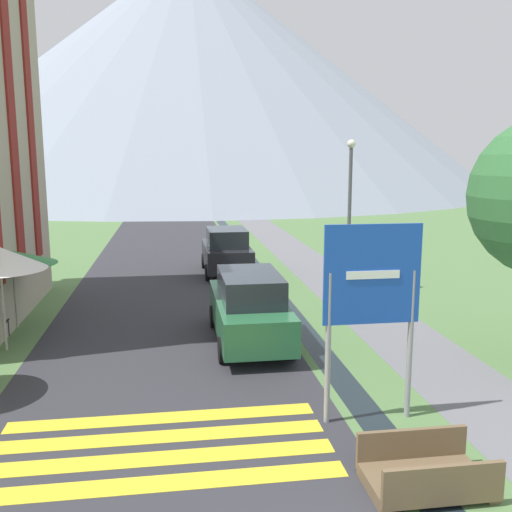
{
  "coord_description": "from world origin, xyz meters",
  "views": [
    {
      "loc": [
        -2.26,
        -4.79,
        4.66
      ],
      "look_at": [
        -0.06,
        10.0,
        2.01
      ],
      "focal_mm": 40.0,
      "sensor_mm": 36.0,
      "label": 1
    }
  ],
  "objects_px": {
    "road_sign": "(372,294)",
    "footbridge": "(426,474)",
    "cafe_umbrella_rear_green": "(13,258)",
    "parked_car_near": "(249,307)",
    "cafe_umbrella_middle_white": "(0,258)",
    "parked_car_far": "(227,251)",
    "streetlamp": "(350,204)"
  },
  "relations": [
    {
      "from": "parked_car_near",
      "to": "parked_car_far",
      "type": "xyz_separation_m",
      "value": [
        0.26,
        8.58,
        -0.0
      ]
    },
    {
      "from": "parked_car_near",
      "to": "streetlamp",
      "type": "bearing_deg",
      "value": 49.12
    },
    {
      "from": "cafe_umbrella_middle_white",
      "to": "streetlamp",
      "type": "bearing_deg",
      "value": 23.71
    },
    {
      "from": "footbridge",
      "to": "parked_car_far",
      "type": "bearing_deg",
      "value": 95.0
    },
    {
      "from": "parked_car_far",
      "to": "cafe_umbrella_middle_white",
      "type": "height_order",
      "value": "cafe_umbrella_middle_white"
    },
    {
      "from": "road_sign",
      "to": "footbridge",
      "type": "bearing_deg",
      "value": -87.63
    },
    {
      "from": "cafe_umbrella_middle_white",
      "to": "cafe_umbrella_rear_green",
      "type": "distance_m",
      "value": 1.95
    },
    {
      "from": "parked_car_near",
      "to": "parked_car_far",
      "type": "bearing_deg",
      "value": 88.27
    },
    {
      "from": "road_sign",
      "to": "cafe_umbrella_middle_white",
      "type": "bearing_deg",
      "value": 146.93
    },
    {
      "from": "road_sign",
      "to": "parked_car_far",
      "type": "height_order",
      "value": "road_sign"
    },
    {
      "from": "cafe_umbrella_rear_green",
      "to": "road_sign",
      "type": "bearing_deg",
      "value": -41.45
    },
    {
      "from": "cafe_umbrella_middle_white",
      "to": "streetlamp",
      "type": "height_order",
      "value": "streetlamp"
    },
    {
      "from": "footbridge",
      "to": "cafe_umbrella_rear_green",
      "type": "distance_m",
      "value": 11.93
    },
    {
      "from": "road_sign",
      "to": "cafe_umbrella_rear_green",
      "type": "xyz_separation_m",
      "value": [
        -7.63,
        6.74,
        -0.37
      ]
    },
    {
      "from": "road_sign",
      "to": "parked_car_far",
      "type": "bearing_deg",
      "value": 95.44
    },
    {
      "from": "footbridge",
      "to": "streetlamp",
      "type": "relative_size",
      "value": 0.33
    },
    {
      "from": "footbridge",
      "to": "parked_car_near",
      "type": "xyz_separation_m",
      "value": [
        -1.6,
        6.74,
        0.68
      ]
    },
    {
      "from": "parked_car_near",
      "to": "cafe_umbrella_middle_white",
      "type": "distance_m",
      "value": 6.06
    },
    {
      "from": "parked_car_far",
      "to": "streetlamp",
      "type": "distance_m",
      "value": 5.85
    },
    {
      "from": "footbridge",
      "to": "cafe_umbrella_rear_green",
      "type": "bearing_deg",
      "value": 130.86
    },
    {
      "from": "road_sign",
      "to": "cafe_umbrella_rear_green",
      "type": "height_order",
      "value": "road_sign"
    },
    {
      "from": "cafe_umbrella_rear_green",
      "to": "parked_car_near",
      "type": "bearing_deg",
      "value": -19.7
    },
    {
      "from": "cafe_umbrella_rear_green",
      "to": "streetlamp",
      "type": "distance_m",
      "value": 10.49
    },
    {
      "from": "parked_car_far",
      "to": "cafe_umbrella_middle_white",
      "type": "relative_size",
      "value": 1.53
    },
    {
      "from": "road_sign",
      "to": "cafe_umbrella_rear_green",
      "type": "bearing_deg",
      "value": 138.55
    },
    {
      "from": "parked_car_far",
      "to": "road_sign",
      "type": "bearing_deg",
      "value": -84.56
    },
    {
      "from": "parked_car_near",
      "to": "cafe_umbrella_rear_green",
      "type": "relative_size",
      "value": 1.93
    },
    {
      "from": "footbridge",
      "to": "parked_car_near",
      "type": "distance_m",
      "value": 6.96
    },
    {
      "from": "road_sign",
      "to": "footbridge",
      "type": "distance_m",
      "value": 3.02
    },
    {
      "from": "parked_car_far",
      "to": "cafe_umbrella_rear_green",
      "type": "bearing_deg",
      "value": -134.99
    },
    {
      "from": "parked_car_near",
      "to": "cafe_umbrella_middle_white",
      "type": "bearing_deg",
      "value": 177.29
    },
    {
      "from": "footbridge",
      "to": "streetlamp",
      "type": "distance_m",
      "value": 11.97
    }
  ]
}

